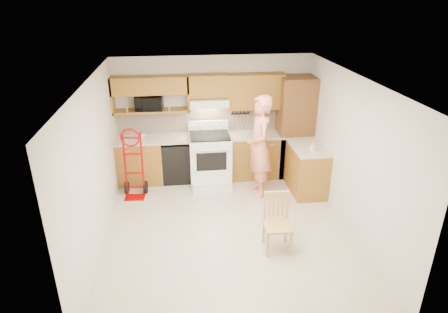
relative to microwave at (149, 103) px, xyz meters
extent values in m
cube|color=#C3B399|center=(1.29, -2.08, -1.65)|extent=(4.00, 4.50, 0.02)
cube|color=white|center=(1.29, -2.08, 0.87)|extent=(4.00, 4.50, 0.02)
cube|color=silver|center=(1.29, 0.17, -0.39)|extent=(4.00, 0.02, 2.50)
cube|color=silver|center=(1.29, -4.34, -0.39)|extent=(4.00, 0.02, 2.50)
cube|color=silver|center=(-0.72, -2.08, -0.39)|extent=(0.02, 4.50, 2.50)
cube|color=silver|center=(3.30, -2.08, -0.39)|extent=(0.02, 4.50, 2.50)
cube|color=beige|center=(1.29, 0.15, -0.44)|extent=(3.92, 0.03, 0.55)
cube|color=#8E5F1D|center=(-0.26, -0.14, -1.19)|extent=(0.90, 0.60, 0.90)
cube|color=black|center=(0.49, -0.14, -1.21)|extent=(0.60, 0.60, 0.85)
cube|color=#8E5F1D|center=(2.12, -0.14, -1.19)|extent=(1.14, 0.60, 0.90)
cube|color=#BCB094|center=(0.04, -0.13, -0.72)|extent=(1.50, 0.63, 0.04)
cube|color=#BCB094|center=(2.12, -0.13, -0.72)|extent=(1.14, 0.63, 0.04)
cube|color=#8E5F1D|center=(2.99, -0.94, -1.19)|extent=(0.60, 1.00, 0.90)
cube|color=#BCB094|center=(2.99, -0.94, -0.72)|extent=(0.63, 1.00, 0.04)
cube|color=brown|center=(2.94, -0.14, -0.59)|extent=(0.70, 0.60, 2.10)
cube|color=#8E5F1D|center=(0.04, 0.00, 0.34)|extent=(1.50, 0.33, 0.34)
cube|color=#8E5F1D|center=(0.04, 0.00, -0.17)|extent=(1.50, 0.33, 0.04)
cube|color=#8E5F1D|center=(1.17, 0.00, 0.30)|extent=(0.76, 0.33, 0.44)
cube|color=#8E5F1D|center=(2.12, 0.00, 0.16)|extent=(1.14, 0.33, 0.70)
cube|color=white|center=(1.17, -0.06, -0.01)|extent=(0.76, 0.46, 0.14)
imported|color=black|center=(0.00, 0.00, 0.00)|extent=(0.55, 0.40, 0.29)
imported|color=#E9856D|center=(2.03, -0.95, -0.65)|extent=(0.47, 0.72, 1.96)
imported|color=white|center=(2.99, -1.17, -0.61)|extent=(0.10, 0.10, 0.17)
imported|color=white|center=(-0.17, -0.14, -0.67)|extent=(0.32, 0.32, 0.06)
camera|label=1|loc=(0.57, -7.51, 2.07)|focal=31.10mm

